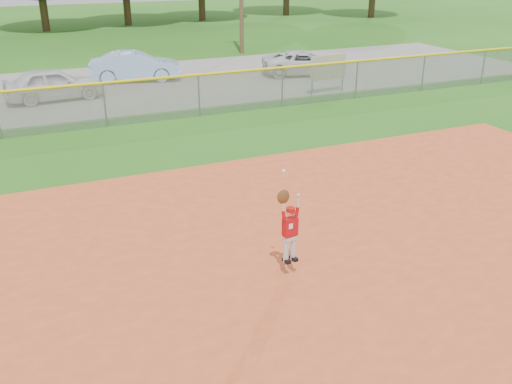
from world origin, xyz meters
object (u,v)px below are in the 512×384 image
(car_white_a, at_px, (53,84))
(ballplayer, at_px, (289,226))
(car_blue, at_px, (135,66))
(car_white_b, at_px, (305,63))
(sponsor_sign, at_px, (328,68))

(car_white_a, distance_m, ballplayer, 15.90)
(ballplayer, bearing_deg, car_blue, 85.77)
(car_white_b, bearing_deg, car_white_a, 107.62)
(car_blue, xyz_separation_m, car_white_b, (7.76, -1.87, -0.10))
(car_blue, bearing_deg, car_white_b, -90.05)
(car_white_b, xyz_separation_m, sponsor_sign, (-0.99, -3.82, 0.47))
(car_blue, bearing_deg, car_white_a, 134.59)
(car_white_b, height_order, sponsor_sign, sponsor_sign)
(car_blue, bearing_deg, sponsor_sign, -116.57)
(car_white_a, relative_size, ballplayer, 2.07)
(car_white_b, relative_size, ballplayer, 2.22)
(car_blue, relative_size, car_white_b, 1.00)
(car_blue, bearing_deg, ballplayer, -170.75)
(car_blue, distance_m, sponsor_sign, 8.84)
(car_white_b, distance_m, ballplayer, 18.52)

